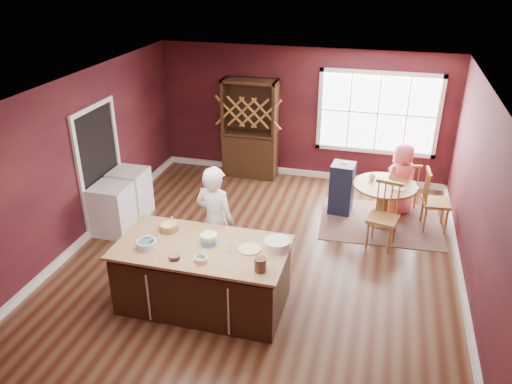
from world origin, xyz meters
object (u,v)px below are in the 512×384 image
seated_woman (401,179)px  dryer (130,193)px  chair_south (383,216)px  toddler (344,169)px  hutch (250,129)px  high_chair (342,187)px  dining_table (384,196)px  chair_east (437,200)px  baker (215,222)px  washer (113,209)px  chair_north (407,184)px  layer_cake (209,239)px  kitchen_island (203,277)px

seated_woman → dryer: bearing=-22.7°
chair_south → seated_woman: size_ratio=0.82×
toddler → hutch: hutch is taller
dryer → toddler: bearing=18.3°
seated_woman → dryer: 4.87m
seated_woman → toddler: (-1.02, -0.12, 0.14)m
dryer → high_chair: bearing=16.6°
hutch → dining_table: bearing=-27.1°
chair_east → high_chair: 1.64m
baker → washer: size_ratio=2.00×
chair_east → chair_south: (-0.86, -0.83, 0.00)m
chair_east → chair_north: 0.90m
dining_table → high_chair: 0.78m
layer_cake → high_chair: bearing=64.8°
chair_north → toddler: 1.30m
chair_east → dryer: (-5.29, -0.91, -0.11)m
chair_south → washer: size_ratio=1.27×
chair_east → chair_north: (-0.47, 0.76, -0.09)m
kitchen_island → baker: bearing=95.3°
baker → washer: (-2.09, 0.69, -0.43)m
seated_woman → high_chair: (-1.01, -0.24, -0.17)m
chair_south → high_chair: chair_south is taller
dining_table → layer_cake: size_ratio=3.50×
kitchen_island → toddler: bearing=65.4°
dryer → chair_north: bearing=19.1°
kitchen_island → layer_cake: bearing=56.9°
chair_south → seated_woman: seated_woman is taller
washer → chair_north: bearing=25.6°
layer_cake → washer: 2.65m
kitchen_island → toddler: size_ratio=8.63×
chair_south → high_chair: bearing=139.2°
chair_east → washer: bearing=101.1°
layer_cake → baker: bearing=101.8°
layer_cake → chair_north: layer_cake is taller
chair_north → high_chair: bearing=13.0°
dining_table → baker: baker is taller
washer → chair_south: bearing=9.2°
chair_east → seated_woman: (-0.61, 0.42, 0.13)m
chair_east → chair_south: 1.20m
dining_table → dryer: size_ratio=1.23×
high_chair → washer: high_chair is taller
layer_cake → dryer: bearing=138.5°
chair_north → hutch: bearing=-24.5°
toddler → baker: bearing=-121.7°
baker → toddler: size_ratio=6.65×
kitchen_island → chair_north: kitchen_island is taller
seated_woman → high_chair: bearing=-25.4°
high_chair → chair_south: bearing=-48.8°
kitchen_island → dining_table: 3.70m
hutch → dryer: hutch is taller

